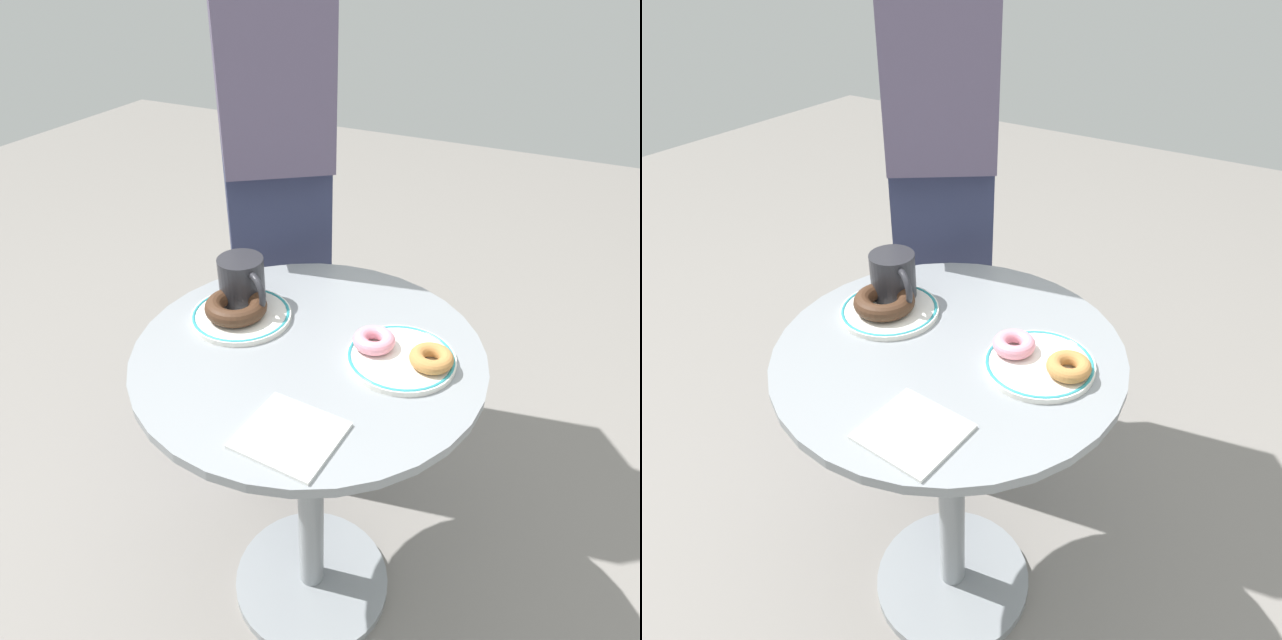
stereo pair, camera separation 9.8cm
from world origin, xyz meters
TOP-DOWN VIEW (x-y plane):
  - ground_plane at (0.00, 0.00)m, footprint 7.00×7.00m
  - cafe_table at (0.00, 0.00)m, footprint 0.60×0.60m
  - plate_left at (-0.15, 0.03)m, footprint 0.18×0.18m
  - plate_right at (0.15, 0.04)m, footprint 0.18×0.18m
  - donut_chocolate at (-0.16, 0.02)m, footprint 0.13×0.13m
  - donut_old_fashioned at (0.20, 0.04)m, footprint 0.09×0.09m
  - donut_pink_frosted at (0.10, 0.04)m, footprint 0.10×0.10m
  - paper_napkin at (0.07, -0.20)m, footprint 0.14×0.13m
  - coffee_mug at (-0.17, 0.07)m, footprint 0.12×0.09m
  - person_figure at (-0.32, 0.43)m, footprint 0.44×0.48m

SIDE VIEW (x-z plane):
  - ground_plane at x=0.00m, z-range -0.02..0.00m
  - cafe_table at x=0.00m, z-range 0.10..0.80m
  - paper_napkin at x=0.07m, z-range 0.70..0.71m
  - plate_right at x=0.15m, z-range 0.70..0.72m
  - plate_left at x=-0.15m, z-range 0.70..0.72m
  - donut_old_fashioned at x=0.20m, z-range 0.71..0.74m
  - donut_pink_frosted at x=0.10m, z-range 0.71..0.74m
  - donut_chocolate at x=-0.16m, z-range 0.71..0.75m
  - coffee_mug at x=-0.17m, z-range 0.70..0.80m
  - person_figure at x=-0.32m, z-range -0.02..1.61m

